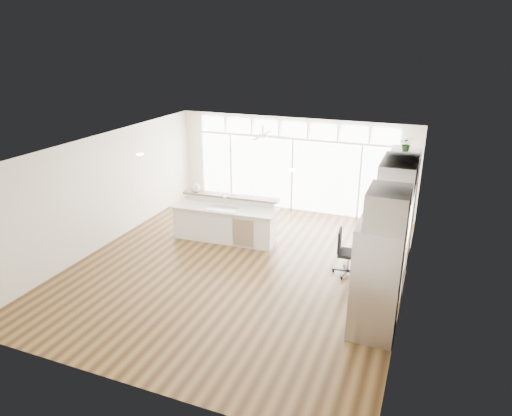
% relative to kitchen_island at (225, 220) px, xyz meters
% --- Properties ---
extents(floor, '(7.00, 8.00, 0.02)m').
position_rel_kitchen_island_xyz_m(floor, '(0.89, -1.19, -0.53)').
color(floor, '#412A14').
rests_on(floor, ground).
extents(ceiling, '(7.00, 8.00, 0.02)m').
position_rel_kitchen_island_xyz_m(ceiling, '(0.89, -1.19, 2.18)').
color(ceiling, silver).
rests_on(ceiling, wall_back).
extents(wall_back, '(7.00, 0.04, 2.70)m').
position_rel_kitchen_island_xyz_m(wall_back, '(0.89, 2.81, 0.83)').
color(wall_back, silver).
rests_on(wall_back, floor).
extents(wall_front, '(7.00, 0.04, 2.70)m').
position_rel_kitchen_island_xyz_m(wall_front, '(0.89, -5.19, 0.83)').
color(wall_front, silver).
rests_on(wall_front, floor).
extents(wall_left, '(0.04, 8.00, 2.70)m').
position_rel_kitchen_island_xyz_m(wall_left, '(-2.61, -1.19, 0.83)').
color(wall_left, silver).
rests_on(wall_left, floor).
extents(wall_right, '(0.04, 8.00, 2.70)m').
position_rel_kitchen_island_xyz_m(wall_right, '(4.39, -1.19, 0.83)').
color(wall_right, silver).
rests_on(wall_right, floor).
extents(glass_wall, '(5.80, 0.06, 2.08)m').
position_rel_kitchen_island_xyz_m(glass_wall, '(0.89, 2.75, 0.53)').
color(glass_wall, white).
rests_on(glass_wall, wall_back).
extents(transom_row, '(5.90, 0.06, 0.40)m').
position_rel_kitchen_island_xyz_m(transom_row, '(0.89, 2.75, 1.86)').
color(transom_row, white).
rests_on(transom_row, wall_back).
extents(desk_window, '(0.04, 0.85, 0.85)m').
position_rel_kitchen_island_xyz_m(desk_window, '(4.35, -0.89, 1.03)').
color(desk_window, white).
rests_on(desk_window, wall_right).
extents(ceiling_fan, '(1.16, 1.16, 0.32)m').
position_rel_kitchen_island_xyz_m(ceiling_fan, '(0.39, 1.61, 1.96)').
color(ceiling_fan, white).
rests_on(ceiling_fan, ceiling).
extents(recessed_lights, '(3.40, 3.00, 0.02)m').
position_rel_kitchen_island_xyz_m(recessed_lights, '(0.89, -0.99, 2.16)').
color(recessed_lights, '#EEE2CA').
rests_on(recessed_lights, ceiling).
extents(oven_cabinet, '(0.64, 1.20, 2.50)m').
position_rel_kitchen_island_xyz_m(oven_cabinet, '(4.06, 0.61, 0.73)').
color(oven_cabinet, white).
rests_on(oven_cabinet, floor).
extents(desk_nook, '(0.72, 1.30, 0.76)m').
position_rel_kitchen_island_xyz_m(desk_nook, '(4.02, -0.89, -0.14)').
color(desk_nook, white).
rests_on(desk_nook, floor).
extents(upper_cabinets, '(0.64, 1.30, 0.64)m').
position_rel_kitchen_island_xyz_m(upper_cabinets, '(4.06, -0.89, 1.83)').
color(upper_cabinets, white).
rests_on(upper_cabinets, wall_right).
extents(refrigerator, '(0.76, 0.90, 2.00)m').
position_rel_kitchen_island_xyz_m(refrigerator, '(4.00, -2.54, 0.48)').
color(refrigerator, silver).
rests_on(refrigerator, floor).
extents(fridge_cabinet, '(0.64, 0.90, 0.60)m').
position_rel_kitchen_island_xyz_m(fridge_cabinet, '(4.06, -2.54, 1.78)').
color(fridge_cabinet, white).
rests_on(fridge_cabinet, wall_right).
extents(framed_photos, '(0.06, 0.22, 0.80)m').
position_rel_kitchen_island_xyz_m(framed_photos, '(4.35, -0.27, 0.88)').
color(framed_photos, black).
rests_on(framed_photos, wall_right).
extents(kitchen_island, '(2.69, 1.16, 1.05)m').
position_rel_kitchen_island_xyz_m(kitchen_island, '(0.00, 0.00, 0.00)').
color(kitchen_island, white).
rests_on(kitchen_island, floor).
extents(rug, '(1.05, 0.91, 0.01)m').
position_rel_kitchen_island_xyz_m(rug, '(3.84, -0.28, -0.52)').
color(rug, '#341B10').
rests_on(rug, floor).
extents(office_chair, '(0.56, 0.53, 1.00)m').
position_rel_kitchen_island_xyz_m(office_chair, '(3.22, -0.65, -0.02)').
color(office_chair, black).
rests_on(office_chair, floor).
extents(fishbowl, '(0.23, 0.23, 0.22)m').
position_rel_kitchen_island_xyz_m(fishbowl, '(-0.97, 0.34, 0.63)').
color(fishbowl, white).
rests_on(fishbowl, kitchen_island).
extents(monitor, '(0.15, 0.48, 0.39)m').
position_rel_kitchen_island_xyz_m(monitor, '(3.94, -0.89, 0.43)').
color(monitor, black).
rests_on(monitor, desk_nook).
extents(keyboard, '(0.12, 0.30, 0.01)m').
position_rel_kitchen_island_xyz_m(keyboard, '(3.77, -0.89, 0.24)').
color(keyboard, white).
rests_on(keyboard, desk_nook).
extents(potted_plant, '(0.29, 0.32, 0.25)m').
position_rel_kitchen_island_xyz_m(potted_plant, '(4.06, 0.61, 2.10)').
color(potted_plant, '#2E6029').
rests_on(potted_plant, oven_cabinet).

